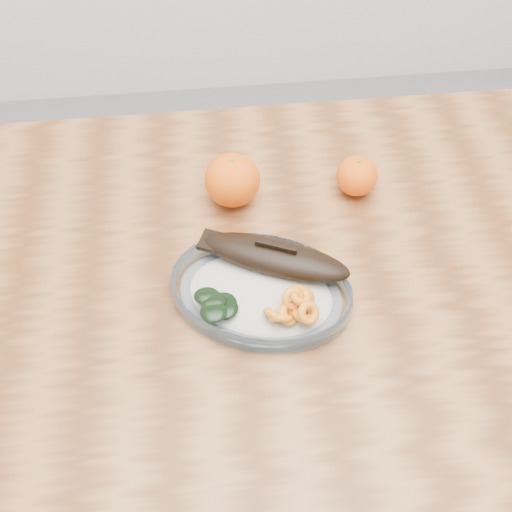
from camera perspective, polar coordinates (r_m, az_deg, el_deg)
name	(u,v)px	position (r m, az deg, el deg)	size (l,w,h in m)	color
ground	(287,468)	(1.60, 2.79, -18.31)	(3.00, 3.00, 0.00)	slate
dining_table	(303,313)	(1.02, 4.18, -5.10)	(1.20, 0.80, 0.75)	brown
plated_meal	(261,288)	(0.90, 0.49, -2.90)	(0.59, 0.59, 0.08)	white
orange_left	(232,180)	(1.01, -2.12, 6.76)	(0.09, 0.09, 0.09)	#FF4B05
orange_right	(357,176)	(1.04, 8.95, 7.05)	(0.07, 0.07, 0.07)	#FF4B05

